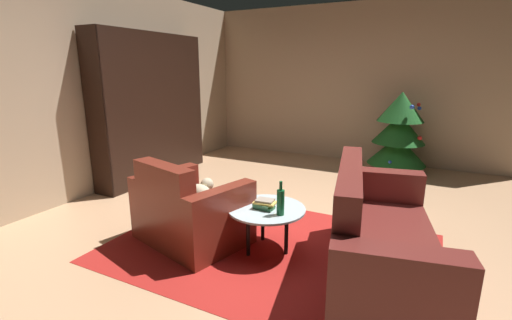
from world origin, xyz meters
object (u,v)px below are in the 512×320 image
bookshelf_unit (159,109)px  coffee_table (266,212)px  bottle_on_table (281,202)px  book_stack_on_table (264,204)px  armchair_red (189,213)px  decorated_tree (399,132)px  couch_red (378,243)px

bookshelf_unit → coffee_table: bookshelf_unit is taller
bookshelf_unit → bottle_on_table: bookshelf_unit is taller
book_stack_on_table → bottle_on_table: bearing=-19.4°
armchair_red → decorated_tree: 3.80m
coffee_table → bottle_on_table: (0.18, -0.09, 0.16)m
bookshelf_unit → book_stack_on_table: size_ratio=10.64×
couch_red → bottle_on_table: bearing=-176.5°
book_stack_on_table → armchair_red: bearing=-168.5°
coffee_table → armchair_red: bearing=-166.9°
armchair_red → bookshelf_unit: bearing=137.3°
book_stack_on_table → bottle_on_table: (0.19, -0.07, 0.08)m
bookshelf_unit → couch_red: (3.55, -1.53, -0.74)m
bookshelf_unit → armchair_red: bookshelf_unit is taller
bookshelf_unit → book_stack_on_table: bookshelf_unit is taller
couch_red → decorated_tree: bearing=93.5°
couch_red → book_stack_on_table: couch_red is taller
armchair_red → couch_red: (1.75, 0.14, 0.02)m
book_stack_on_table → bottle_on_table: 0.21m
armchair_red → coffee_table: (0.75, 0.17, 0.09)m
bookshelf_unit → bottle_on_table: size_ratio=7.13×
couch_red → bottle_on_table: size_ratio=6.39×
couch_red → book_stack_on_table: size_ratio=9.53×
bookshelf_unit → bottle_on_table: bearing=-30.1°
bookshelf_unit → couch_red: bearing=-23.3°
armchair_red → decorated_tree: decorated_tree is taller
coffee_table → bottle_on_table: 0.25m
couch_red → coffee_table: size_ratio=2.71×
coffee_table → decorated_tree: bearing=76.3°
coffee_table → bottle_on_table: size_ratio=2.36×
bookshelf_unit → decorated_tree: bearing=28.0°
coffee_table → bottle_on_table: bottle_on_table is taller
bookshelf_unit → bottle_on_table: (2.73, -1.58, -0.51)m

